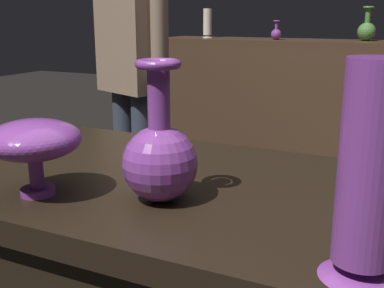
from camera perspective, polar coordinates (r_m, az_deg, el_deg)
The scene contains 8 objects.
back_display_shelf at distance 3.15m, azimuth 18.87°, elevation 2.33°, with size 2.60×0.40×0.99m.
vase_centerpiece at distance 0.90m, azimuth -3.80°, elevation -1.44°, with size 0.14×0.14×0.26m.
vase_tall_behind at distance 0.97m, azimuth -18.11°, elevation 0.28°, with size 0.18×0.18×0.15m.
vase_left_accent at distance 0.66m, azimuth 19.99°, elevation -4.06°, with size 0.11×0.11×0.29m.
shelf_vase_left at distance 3.13m, azimuth 9.87°, elevation 12.71°, with size 0.07×0.07×0.12m.
shelf_vase_far_left at distance 3.42m, azimuth 1.83°, elevation 13.97°, with size 0.07×0.07×0.19m.
shelf_vase_center at distance 3.12m, azimuth 19.84°, elevation 12.52°, with size 0.11×0.11×0.20m.
visitor_near_left at distance 2.28m, azimuth -7.12°, elevation 9.91°, with size 0.44×0.28×1.61m.
Camera 1 is at (0.35, -0.87, 1.14)m, focal length 45.41 mm.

